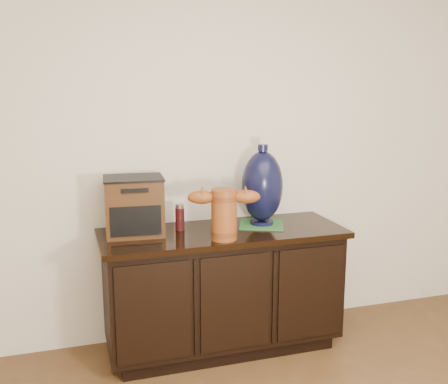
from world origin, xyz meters
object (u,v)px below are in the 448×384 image
object	(u,v)px
sideboard	(223,288)
lamp_base	(262,187)
tv_radio	(134,206)
spray_can	(180,217)
terracotta_vessel	(224,211)

from	to	relation	value
sideboard	lamp_base	size ratio (longest dim) A/B	2.96
tv_radio	spray_can	xyz separation A→B (m)	(0.27, 0.01, -0.09)
sideboard	tv_radio	world-z (taller)	tv_radio
spray_can	sideboard	bearing A→B (deg)	-19.32
terracotta_vessel	tv_radio	distance (m)	0.53
sideboard	lamp_base	bearing A→B (deg)	10.02
sideboard	tv_radio	distance (m)	0.74
terracotta_vessel	tv_radio	xyz separation A→B (m)	(-0.46, 0.25, 0.01)
sideboard	terracotta_vessel	distance (m)	0.56
tv_radio	lamp_base	distance (m)	0.78
terracotta_vessel	tv_radio	bearing A→B (deg)	165.09
lamp_base	spray_can	world-z (taller)	lamp_base
terracotta_vessel	lamp_base	distance (m)	0.39
sideboard	tv_radio	size ratio (longest dim) A/B	4.11
terracotta_vessel	spray_can	size ratio (longest dim) A/B	2.56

